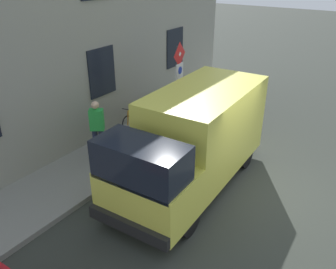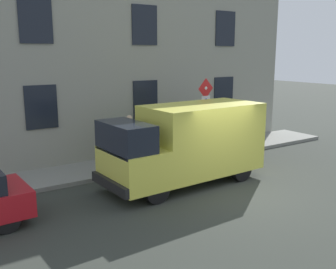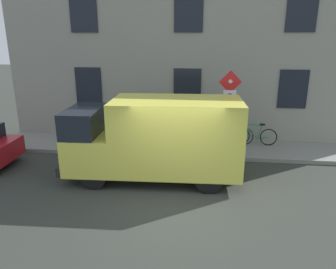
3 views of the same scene
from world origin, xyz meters
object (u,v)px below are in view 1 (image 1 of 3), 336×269
(sign_post_stacked, at_px, (179,79))
(pedestrian, at_px, (97,127))
(bicycle_green, at_px, (166,103))
(delivery_van, at_px, (193,139))
(bicycle_red, at_px, (152,110))
(bicycle_orange, at_px, (136,119))

(sign_post_stacked, relative_size, pedestrian, 1.69)
(bicycle_green, height_order, pedestrian, pedestrian)
(sign_post_stacked, bearing_deg, pedestrian, 68.91)
(delivery_van, xyz_separation_m, bicycle_green, (3.23, -3.42, -0.82))
(bicycle_red, bearing_deg, bicycle_green, -179.29)
(bicycle_orange, bearing_deg, sign_post_stacked, 107.45)
(bicycle_red, relative_size, bicycle_orange, 1.00)
(pedestrian, bearing_deg, bicycle_green, 147.70)
(delivery_van, relative_size, pedestrian, 3.14)
(bicycle_red, xyz_separation_m, pedestrian, (-0.28, 2.98, 0.56))
(sign_post_stacked, height_order, bicycle_red, sign_post_stacked)
(delivery_van, xyz_separation_m, bicycle_orange, (3.23, -1.60, -0.82))
(delivery_van, xyz_separation_m, pedestrian, (2.95, 0.48, -0.26))
(bicycle_green, height_order, bicycle_orange, same)
(bicycle_red, height_order, pedestrian, pedestrian)
(sign_post_stacked, distance_m, bicycle_red, 2.02)
(delivery_van, bearing_deg, sign_post_stacked, -141.99)
(bicycle_green, bearing_deg, sign_post_stacked, 50.91)
(pedestrian, bearing_deg, bicycle_red, 148.96)
(sign_post_stacked, relative_size, bicycle_red, 1.70)
(delivery_van, relative_size, bicycle_green, 3.15)
(delivery_van, bearing_deg, bicycle_red, -129.96)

